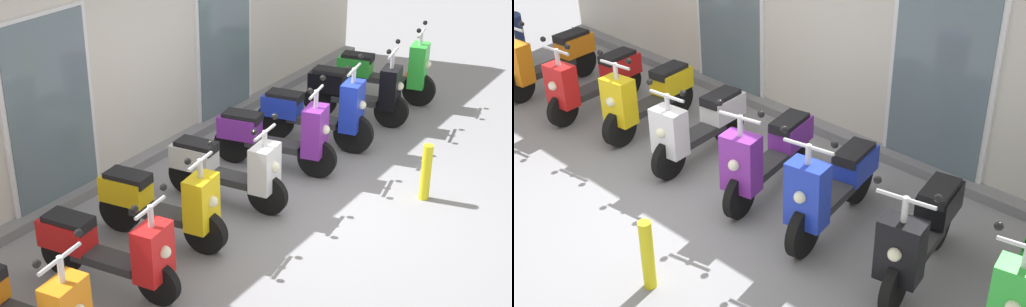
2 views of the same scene
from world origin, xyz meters
TOP-DOWN VIEW (x-y plane):
  - ground_plane at (0.00, 0.00)m, footprint 40.00×40.00m
  - storefront_facade at (0.00, 2.60)m, footprint 10.92×0.50m
  - scooter_orange at (-3.63, 0.75)m, footprint 0.61×1.59m
  - scooter_red at (-2.54, 0.77)m, footprint 0.58×1.60m
  - scooter_yellow at (-1.57, 0.91)m, footprint 0.59×1.55m
  - scooter_white at (-0.51, 0.83)m, footprint 0.57×1.55m
  - scooter_purple at (0.57, 0.85)m, footprint 0.68×1.63m
  - scooter_blue at (1.50, 0.80)m, footprint 0.66×1.66m
  - scooter_black at (2.56, 0.74)m, footprint 0.66×1.56m
  - curb_bollard at (0.89, -1.03)m, footprint 0.12×0.12m

SIDE VIEW (x-z plane):
  - ground_plane at x=0.00m, z-range 0.00..0.00m
  - curb_bollard at x=0.89m, z-range 0.00..0.70m
  - scooter_red at x=-2.54m, z-range -0.12..1.04m
  - scooter_yellow at x=-1.57m, z-range -0.13..1.05m
  - scooter_orange at x=-3.63m, z-range -0.14..1.07m
  - scooter_white at x=-0.51m, z-range -0.10..1.04m
  - scooter_purple at x=0.57m, z-range -0.15..1.12m
  - scooter_blue at x=1.50m, z-range -0.16..1.14m
  - scooter_black at x=2.56m, z-range -0.13..1.11m
  - storefront_facade at x=0.00m, z-range -0.05..3.38m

